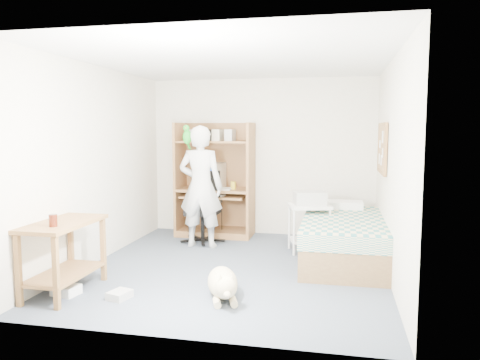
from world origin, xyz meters
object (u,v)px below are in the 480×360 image
at_px(computer_hutch, 216,184).
at_px(bed, 343,239).
at_px(side_desk, 64,246).
at_px(person, 201,187).
at_px(printer_cart, 309,220).
at_px(dog, 223,283).
at_px(office_chair, 204,217).

bearing_deg(computer_hutch, bed, -29.29).
bearing_deg(side_desk, person, 68.80).
bearing_deg(printer_cart, person, 165.21).
distance_m(person, printer_cart, 1.61).
bearing_deg(person, side_desk, 69.35).
xyz_separation_m(computer_hutch, person, (-0.01, -0.78, 0.06)).
bearing_deg(dog, office_chair, 91.42).
height_order(person, printer_cart, person).
height_order(bed, side_desk, side_desk).
bearing_deg(computer_hutch, side_desk, -106.14).
bearing_deg(bed, printer_cart, 142.16).
bearing_deg(printer_cart, office_chair, 154.29).
bearing_deg(dog, person, 93.11).
relative_size(bed, dog, 2.23).
relative_size(computer_hutch, printer_cart, 2.71).
xyz_separation_m(side_desk, office_chair, (0.79, 2.46, -0.12)).
bearing_deg(office_chair, computer_hutch, 82.90).
xyz_separation_m(side_desk, person, (0.84, 2.15, 0.38)).
xyz_separation_m(office_chair, person, (0.05, -0.31, 0.50)).
bearing_deg(computer_hutch, dog, -73.75).
relative_size(bed, office_chair, 1.91).
distance_m(bed, printer_cart, 0.60).
relative_size(office_chair, dog, 1.17).
distance_m(person, dog, 2.26).
bearing_deg(bed, office_chair, 162.64).
xyz_separation_m(computer_hutch, bed, (2.00, -1.12, -0.53)).
relative_size(side_desk, dog, 1.10).
relative_size(computer_hutch, dog, 1.99).
relative_size(side_desk, person, 0.57).
distance_m(computer_hutch, side_desk, 3.08).
height_order(bed, printer_cart, printer_cart).
bearing_deg(printer_cart, side_desk, -153.25).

